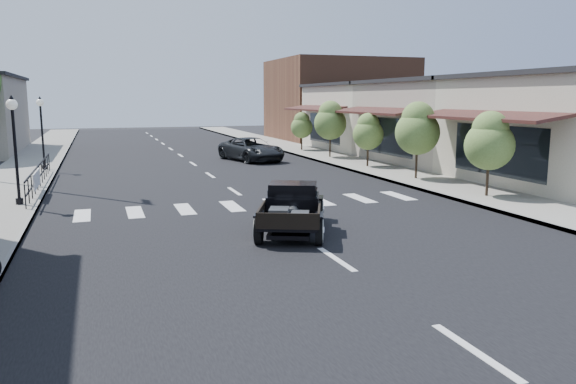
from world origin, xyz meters
name	(u,v)px	position (x,y,z in m)	size (l,w,h in m)	color
ground	(293,231)	(0.00, 0.00, 0.00)	(120.00, 120.00, 0.00)	black
road	(199,168)	(0.00, 15.00, 0.01)	(14.00, 80.00, 0.02)	black
road_markings	(219,181)	(0.00, 10.00, 0.00)	(12.00, 60.00, 0.06)	silver
sidewalk_left	(23,174)	(-8.50, 15.00, 0.07)	(3.00, 80.00, 0.15)	gray
sidewalk_right	(346,161)	(8.50, 15.00, 0.07)	(3.00, 80.00, 0.15)	gray
storefront_mid	(465,123)	(15.00, 13.00, 2.25)	(10.00, 9.00, 4.50)	#A89D8D
storefront_far	(388,118)	(15.00, 22.00, 2.25)	(10.00, 9.00, 4.50)	beige
far_building_right	(339,100)	(15.50, 32.00, 3.50)	(11.00, 10.00, 7.00)	brown
railing	(39,174)	(-7.30, 10.00, 0.65)	(0.08, 10.00, 1.00)	black
banner	(37,186)	(-7.22, 8.00, 0.45)	(0.04, 2.20, 0.60)	silver
lamp_post_b	(15,150)	(-7.60, 6.00, 1.95)	(0.36, 0.36, 3.60)	black
lamp_post_c	(42,133)	(-7.60, 16.00, 1.95)	(0.36, 0.36, 3.60)	black
small_tree_a	(489,155)	(8.30, 2.37, 1.62)	(1.77, 1.77, 2.95)	#587636
small_tree_b	(417,142)	(8.30, 7.19, 1.77)	(1.95, 1.95, 3.24)	#587636
small_tree_c	(368,141)	(8.30, 11.93, 1.48)	(1.59, 1.59, 2.66)	#587636
small_tree_d	(330,130)	(8.30, 16.95, 1.77)	(1.95, 1.95, 3.25)	#587636
small_tree_e	(302,132)	(8.30, 21.92, 1.39)	(1.49, 1.49, 2.49)	#587636
hotrod_pickup	(293,208)	(-0.05, -0.10, 0.69)	(1.85, 3.97, 1.38)	black
second_car	(251,150)	(3.53, 17.54, 0.68)	(2.25, 4.88, 1.36)	black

